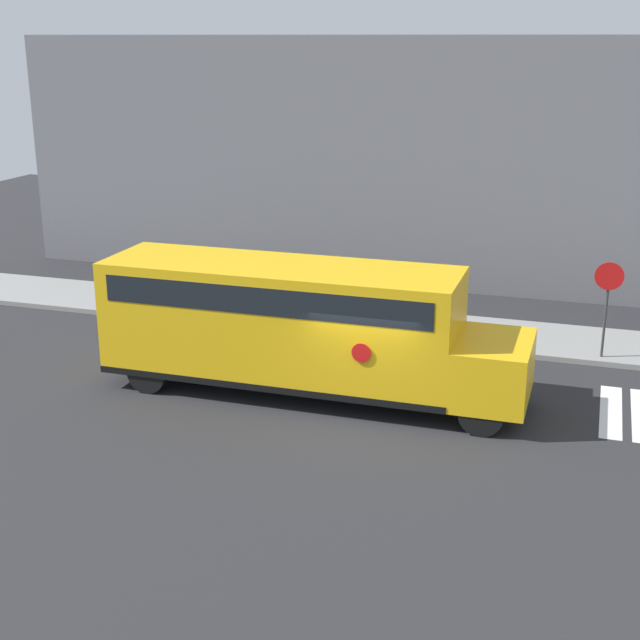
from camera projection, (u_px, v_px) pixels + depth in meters
The scene contains 5 objects.
ground_plane at pixel (366, 416), 20.52m from camera, with size 60.00×60.00×0.00m, color #28282B.
sidewalk_strip at pixel (422, 329), 26.40m from camera, with size 44.00×3.00×0.15m.
building_backdrop at pixel (463, 161), 31.04m from camera, with size 32.00×4.00×8.40m.
school_bus at pixel (295, 321), 21.35m from camera, with size 10.24×2.57×3.19m.
stop_sign at pixel (607, 296), 23.35m from camera, with size 0.75×0.10×2.77m.
Camera 1 is at (4.72, -18.31, 8.36)m, focal length 50.00 mm.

